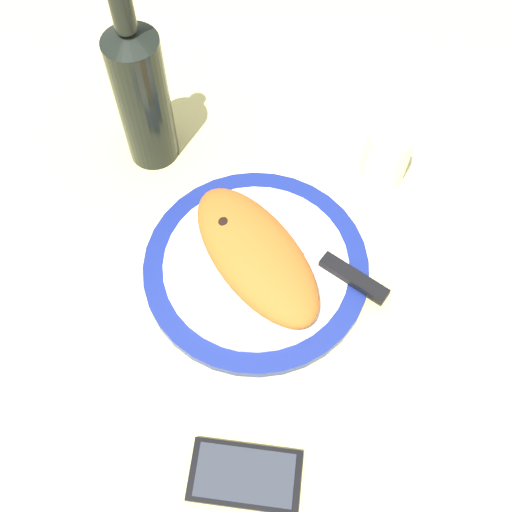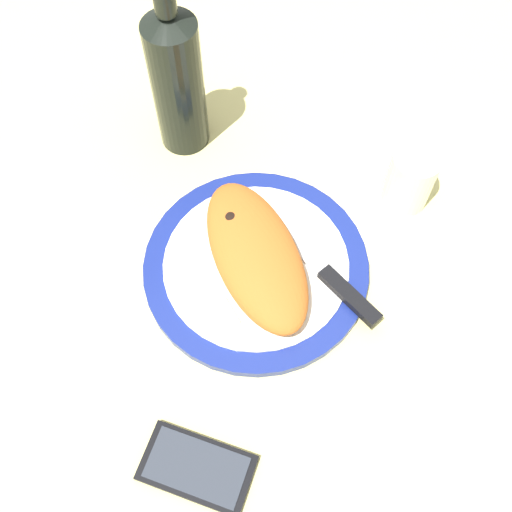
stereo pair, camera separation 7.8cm
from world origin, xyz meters
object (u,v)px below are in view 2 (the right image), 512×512
Objects in this scene: plate at (256,266)px; water_glass at (409,182)px; wine_bottle at (177,78)px; calzone at (252,253)px; smartphone at (197,468)px; knife at (330,278)px; fork at (210,288)px.

water_glass is (2.55, 24.08, 3.14)cm from plate.
wine_bottle is at bearing -144.13° from water_glass.
plate is 1.19× the size of calzone.
plate reaches higher than smartphone.
wine_bottle reaches higher than water_glass.
calzone is at bearing -10.28° from wine_bottle.
calzone is (-0.46, -0.27, 3.32)cm from plate.
knife is at bearing 40.87° from calzone.
wine_bottle is at bearing -175.79° from knife.
calzone is 24.54cm from water_glass.
water_glass is (2.92, 31.09, 2.01)cm from fork.
plate is 26.65cm from smartphone.
smartphone is at bearing -49.29° from plate.
calzone reaches higher than smartphone.
plate is 27.73cm from wine_bottle.
smartphone is at bearing -29.92° from wine_bottle.
knife is (7.81, 13.57, 0.28)cm from fork.
calzone is 0.83× the size of wine_bottle.
plate is 10.02cm from knife.
plate is at bearing 87.00° from fork.
knife is at bearing 60.08° from fork.
calzone is 1.78× the size of smartphone.
wine_bottle is at bearing 150.08° from smartphone.
plate is 3.26× the size of water_glass.
smartphone is 0.47× the size of wine_bottle.
fork is at bearing -89.24° from calzone.
plate is 7.11cm from fork.
plate is at bearing -138.59° from knife.
wine_bottle reaches higher than fork.
wine_bottle reaches higher than plate.
fork is at bearing -95.36° from water_glass.
calzone is at bearing -149.18° from plate.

